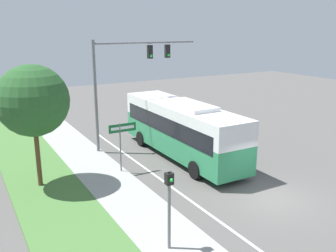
{
  "coord_description": "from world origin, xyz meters",
  "views": [
    {
      "loc": [
        -12.8,
        -12.21,
        8.2
      ],
      "look_at": [
        -1.09,
        8.3,
        1.9
      ],
      "focal_mm": 40.0,
      "sensor_mm": 36.0,
      "label": 1
    }
  ],
  "objects_px": {
    "bus": "(182,127)",
    "street_sign": "(122,137)",
    "signal_gantry": "(126,71)",
    "pedestrian_signal": "(169,199)"
  },
  "relations": [
    {
      "from": "bus",
      "to": "signal_gantry",
      "type": "height_order",
      "value": "signal_gantry"
    },
    {
      "from": "signal_gantry",
      "to": "street_sign",
      "type": "height_order",
      "value": "signal_gantry"
    },
    {
      "from": "signal_gantry",
      "to": "pedestrian_signal",
      "type": "relative_size",
      "value": 2.4
    },
    {
      "from": "street_sign",
      "to": "pedestrian_signal",
      "type": "bearing_deg",
      "value": -100.86
    },
    {
      "from": "bus",
      "to": "pedestrian_signal",
      "type": "distance_m",
      "value": 10.55
    },
    {
      "from": "pedestrian_signal",
      "to": "street_sign",
      "type": "xyz_separation_m",
      "value": [
        1.56,
        8.11,
        0.04
      ]
    },
    {
      "from": "street_sign",
      "to": "bus",
      "type": "bearing_deg",
      "value": 8.0
    },
    {
      "from": "bus",
      "to": "street_sign",
      "type": "distance_m",
      "value": 4.42
    },
    {
      "from": "bus",
      "to": "street_sign",
      "type": "height_order",
      "value": "bus"
    },
    {
      "from": "pedestrian_signal",
      "to": "street_sign",
      "type": "distance_m",
      "value": 8.26
    }
  ]
}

